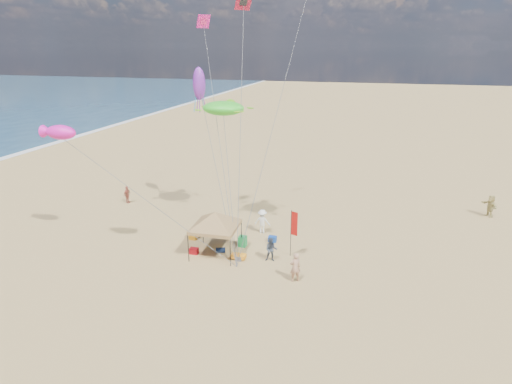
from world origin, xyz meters
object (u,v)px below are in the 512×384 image
(cooler_blue, at_px, (272,239))
(person_near_a, at_px, (295,267))
(person_far_c, at_px, (490,206))
(person_near_b, at_px, (271,250))
(canopy_tent, at_px, (215,214))
(person_near_c, at_px, (262,221))
(feather_flag, at_px, (293,226))
(person_far_a, at_px, (127,195))
(cooler_red, at_px, (194,251))
(chair_yellow, at_px, (193,234))
(chair_green, at_px, (243,241))
(beach_cart, at_px, (238,256))

(cooler_blue, xyz_separation_m, person_near_a, (2.41, -4.65, 0.68))
(person_far_c, bearing_deg, person_near_b, -77.30)
(cooler_blue, bearing_deg, person_far_c, 30.50)
(canopy_tent, relative_size, person_near_c, 3.06)
(canopy_tent, distance_m, feather_flag, 4.89)
(feather_flag, relative_size, person_near_a, 1.77)
(person_far_a, xyz_separation_m, person_far_c, (28.62, 4.85, 0.14))
(cooler_red, height_order, chair_yellow, chair_yellow)
(person_far_a, bearing_deg, chair_green, -108.55)
(feather_flag, xyz_separation_m, cooler_blue, (-1.72, 1.74, -1.86))
(person_far_c, bearing_deg, canopy_tent, -83.16)
(chair_yellow, distance_m, person_near_b, 6.13)
(chair_green, bearing_deg, person_far_a, 155.91)
(canopy_tent, distance_m, person_near_b, 4.10)
(chair_yellow, bearing_deg, person_far_a, 148.09)
(cooler_red, height_order, beach_cart, cooler_red)
(chair_green, distance_m, chair_yellow, 3.59)
(cooler_blue, distance_m, person_far_a, 14.11)
(feather_flag, relative_size, person_near_b, 2.02)
(feather_flag, height_order, cooler_red, feather_flag)
(feather_flag, bearing_deg, cooler_red, -167.70)
(cooler_blue, xyz_separation_m, person_near_b, (0.56, -2.69, 0.57))
(chair_green, relative_size, person_far_a, 0.48)
(cooler_blue, distance_m, person_near_b, 2.81)
(feather_flag, xyz_separation_m, cooler_red, (-6.12, -1.33, -1.86))
(cooler_red, distance_m, person_near_b, 5.02)
(person_near_c, bearing_deg, cooler_red, 50.07)
(person_near_a, xyz_separation_m, person_far_a, (-15.92, 8.70, -0.13))
(canopy_tent, relative_size, person_far_c, 3.08)
(feather_flag, height_order, person_near_c, feather_flag)
(person_near_b, height_order, person_far_a, person_near_b)
(chair_yellow, xyz_separation_m, person_far_a, (-8.19, 5.10, 0.38))
(person_near_a, relative_size, person_far_a, 1.18)
(person_far_a, bearing_deg, person_far_c, -74.85)
(cooler_blue, relative_size, person_far_c, 0.31)
(canopy_tent, xyz_separation_m, feather_flag, (4.73, 0.99, -0.71))
(cooler_red, bearing_deg, canopy_tent, 13.91)
(canopy_tent, xyz_separation_m, person_far_a, (-10.49, 6.79, -2.02))
(person_near_a, height_order, person_near_b, person_near_a)
(cooler_blue, distance_m, beach_cart, 3.34)
(cooler_red, bearing_deg, cooler_blue, 34.95)
(canopy_tent, height_order, beach_cart, canopy_tent)
(beach_cart, xyz_separation_m, person_far_c, (16.56, 11.92, 0.67))
(cooler_blue, bearing_deg, person_near_b, -78.17)
(cooler_red, bearing_deg, chair_yellow, 114.23)
(chair_green, height_order, beach_cart, chair_green)
(person_near_c, bearing_deg, person_far_a, -14.45)
(person_far_a, bearing_deg, chair_yellow, -116.37)
(chair_yellow, xyz_separation_m, person_near_a, (7.73, -3.61, 0.52))
(chair_green, bearing_deg, person_near_c, 73.33)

